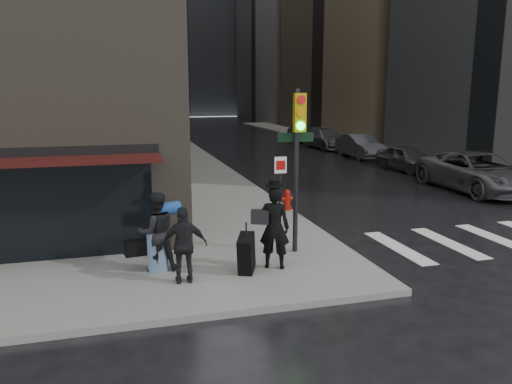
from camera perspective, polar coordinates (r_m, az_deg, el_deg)
ground at (r=11.99m, az=3.89°, el=-9.14°), size 140.00×140.00×0.00m
sidewalk_left at (r=37.98m, az=-9.84°, el=5.09°), size 4.00×50.00×0.15m
sidewalk_right at (r=41.56m, az=9.10°, el=5.66°), size 3.00×50.00×0.15m
bldg_left_far at (r=73.67m, az=-23.84°, el=17.44°), size 22.00×20.00×26.00m
bldg_right_far at (r=75.21m, az=8.21°, el=17.74°), size 22.00×20.00×25.00m
bldg_distant at (r=89.88m, az=-9.76°, el=18.91°), size 40.00×12.00×32.00m
man_overcoat at (r=11.49m, az=1.44°, el=-4.53°), size 1.43×0.94×2.14m
man_jeans at (r=11.59m, az=-11.32°, el=-4.48°), size 1.34×0.83×1.84m
man_greycoat at (r=10.80m, az=-8.21°, el=-6.04°), size 1.01×0.47×1.68m
traffic_light at (r=12.35m, az=4.61°, el=4.90°), size 1.03×0.49×4.12m
fire_hydrant at (r=17.34m, az=3.56°, el=-1.00°), size 0.40×0.31×0.72m
parked_car_0 at (r=23.20m, az=23.99°, el=2.10°), size 2.89×6.01×1.65m
parked_car_1 at (r=27.68m, az=16.88°, el=3.68°), size 1.92×4.13×1.37m
parked_car_2 at (r=32.47m, az=11.84°, el=5.13°), size 1.60×4.51×1.48m
parked_car_3 at (r=37.42m, az=7.97°, el=6.06°), size 2.43×5.18×1.46m
parked_car_4 at (r=42.57m, az=5.23°, el=6.80°), size 2.22×4.56×1.50m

